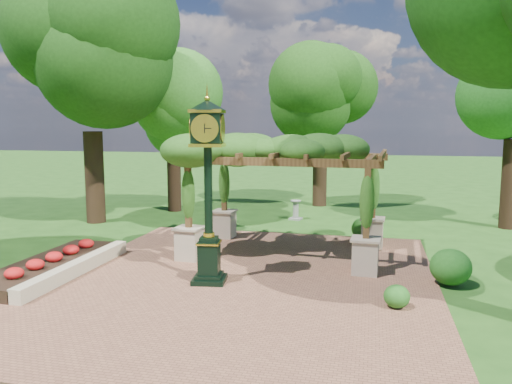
# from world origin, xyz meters

# --- Properties ---
(ground) EXTENTS (120.00, 120.00, 0.00)m
(ground) POSITION_xyz_m (0.00, 0.00, 0.00)
(ground) COLOR #1E4714
(ground) RESTS_ON ground
(brick_plaza) EXTENTS (10.00, 12.00, 0.04)m
(brick_plaza) POSITION_xyz_m (0.00, 1.00, 0.02)
(brick_plaza) COLOR brown
(brick_plaza) RESTS_ON ground
(border_wall) EXTENTS (0.35, 5.00, 0.40)m
(border_wall) POSITION_xyz_m (-4.60, 0.50, 0.20)
(border_wall) COLOR #C6B793
(border_wall) RESTS_ON ground
(flower_bed) EXTENTS (1.50, 5.00, 0.36)m
(flower_bed) POSITION_xyz_m (-5.50, 0.50, 0.18)
(flower_bed) COLOR red
(flower_bed) RESTS_ON ground
(pedestal_clock) EXTENTS (1.07, 1.07, 4.80)m
(pedestal_clock) POSITION_xyz_m (-0.82, 0.66, 2.87)
(pedestal_clock) COLOR black
(pedestal_clock) RESTS_ON brick_plaza
(pergola) EXTENTS (6.32, 4.18, 3.85)m
(pergola) POSITION_xyz_m (0.59, 4.07, 3.16)
(pergola) COLOR tan
(pergola) RESTS_ON brick_plaza
(sundial) EXTENTS (0.57, 0.57, 0.86)m
(sundial) POSITION_xyz_m (0.04, 9.99, 0.38)
(sundial) COLOR gray
(sundial) RESTS_ON ground
(shrub_front) EXTENTS (0.70, 0.70, 0.52)m
(shrub_front) POSITION_xyz_m (3.86, -0.16, 0.30)
(shrub_front) COLOR #215919
(shrub_front) RESTS_ON brick_plaza
(shrub_mid) EXTENTS (1.31, 1.31, 0.94)m
(shrub_mid) POSITION_xyz_m (5.28, 1.84, 0.51)
(shrub_mid) COLOR #1E5417
(shrub_mid) RESTS_ON brick_plaza
(shrub_back) EXTENTS (1.01, 1.01, 0.83)m
(shrub_back) POSITION_xyz_m (3.05, 6.46, 0.46)
(shrub_back) COLOR #296B1F
(shrub_back) RESTS_ON brick_plaza
(tree_west_near) EXTENTS (5.14, 5.14, 9.95)m
(tree_west_near) POSITION_xyz_m (-8.17, 7.49, 6.83)
(tree_west_near) COLOR #332014
(tree_west_near) RESTS_ON ground
(tree_west_far) EXTENTS (4.31, 4.31, 7.25)m
(tree_west_far) POSITION_xyz_m (-6.01, 10.94, 4.98)
(tree_west_far) COLOR black
(tree_west_far) RESTS_ON ground
(tree_north) EXTENTS (4.06, 4.06, 7.92)m
(tree_north) POSITION_xyz_m (0.65, 14.13, 5.42)
(tree_north) COLOR #332114
(tree_north) RESTS_ON ground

